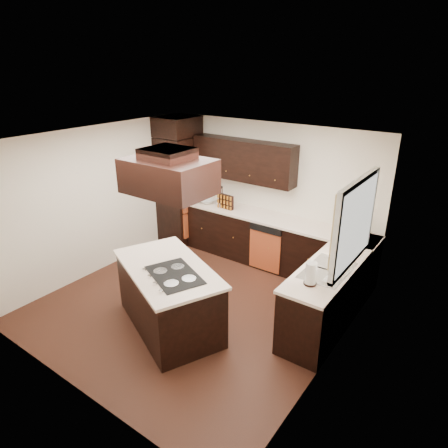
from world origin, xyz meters
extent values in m
cube|color=#572C1D|center=(0.00, 0.00, -0.01)|extent=(4.20, 4.20, 0.02)
cube|color=white|center=(0.00, 0.00, 2.51)|extent=(4.20, 4.20, 0.02)
cube|color=white|center=(0.00, 2.11, 1.25)|extent=(4.20, 0.02, 2.50)
cube|color=white|center=(0.00, -2.11, 1.25)|extent=(4.20, 0.02, 2.50)
cube|color=white|center=(-2.11, 0.00, 1.25)|extent=(0.02, 4.20, 2.50)
cube|color=white|center=(2.11, 0.00, 1.25)|extent=(0.02, 4.20, 2.50)
cube|color=black|center=(-1.78, 1.71, 1.06)|extent=(0.65, 0.75, 2.12)
cube|color=#C5522A|center=(-1.43, 1.71, 1.12)|extent=(0.05, 0.62, 0.78)
cube|color=black|center=(0.03, 1.80, 0.44)|extent=(2.93, 0.60, 0.88)
cube|color=black|center=(1.80, 0.90, 0.44)|extent=(0.60, 2.40, 0.88)
cube|color=#FFE5D2|center=(0.03, 1.79, 0.90)|extent=(2.93, 0.63, 0.04)
cube|color=#FFE5D2|center=(1.79, 0.90, 0.90)|extent=(0.63, 2.40, 0.04)
cube|color=black|center=(-0.43, 1.93, 1.81)|extent=(2.00, 0.34, 0.72)
cube|color=#C5522A|center=(0.33, 1.50, 0.40)|extent=(0.60, 0.05, 0.72)
cube|color=silver|center=(2.07, 0.55, 1.65)|extent=(0.06, 1.32, 1.12)
cube|color=white|center=(2.10, 0.55, 1.65)|extent=(0.00, 1.20, 1.00)
cube|color=beige|center=(2.01, 0.13, 1.70)|extent=(0.02, 0.34, 0.90)
cube|color=beige|center=(2.01, 0.97, 1.70)|extent=(0.02, 0.34, 0.90)
cube|color=silver|center=(1.80, 0.55, 0.92)|extent=(0.52, 0.84, 0.01)
cube|color=black|center=(0.03, -0.61, 0.44)|extent=(1.91, 1.53, 0.88)
cube|color=#FFE5D2|center=(0.03, -0.61, 0.90)|extent=(1.99, 1.61, 0.04)
cube|color=black|center=(0.26, -0.71, 0.93)|extent=(0.94, 0.81, 0.01)
cube|color=black|center=(0.10, -0.55, 2.16)|extent=(1.05, 0.72, 0.42)
cube|color=black|center=(0.10, -0.55, 2.44)|extent=(0.55, 0.50, 0.13)
cylinder|color=silver|center=(-0.80, 1.73, 0.97)|extent=(0.15, 0.15, 0.10)
cone|color=silver|center=(-0.80, 1.73, 1.15)|extent=(0.13, 0.13, 0.26)
cube|color=black|center=(-0.64, 1.70, 1.05)|extent=(0.32, 0.12, 0.26)
imported|color=silver|center=(-1.12, 1.72, 0.95)|extent=(0.34, 0.34, 0.07)
imported|color=silver|center=(1.75, 1.15, 1.02)|extent=(0.12, 0.12, 0.21)
cylinder|color=silver|center=(1.76, 0.09, 1.07)|extent=(0.16, 0.16, 0.30)
camera|label=1|loc=(3.37, -3.96, 3.46)|focal=32.00mm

